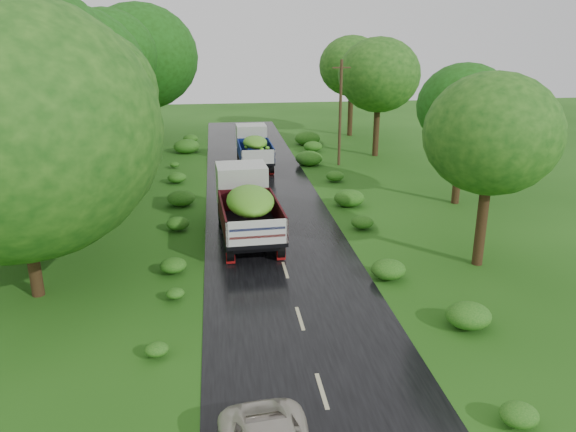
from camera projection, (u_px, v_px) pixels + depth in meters
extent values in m
plane|color=#1B490F|center=(322.00, 391.00, 15.19)|extent=(120.00, 120.00, 0.00)
cube|color=black|center=(296.00, 305.00, 19.88)|extent=(6.50, 80.00, 0.02)
cube|color=#BFB78C|center=(322.00, 391.00, 15.18)|extent=(0.12, 1.60, 0.00)
cube|color=#BFB78C|center=(300.00, 318.00, 18.94)|extent=(0.12, 1.60, 0.00)
cube|color=#BFB78C|center=(285.00, 270.00, 22.69)|extent=(0.12, 1.60, 0.00)
cube|color=#BFB78C|center=(275.00, 235.00, 26.45)|extent=(0.12, 1.60, 0.00)
cube|color=#BFB78C|center=(267.00, 209.00, 30.20)|extent=(0.12, 1.60, 0.00)
cube|color=#BFB78C|center=(261.00, 189.00, 33.96)|extent=(0.12, 1.60, 0.00)
cube|color=#BFB78C|center=(256.00, 173.00, 37.71)|extent=(0.12, 1.60, 0.00)
cube|color=#BFB78C|center=(252.00, 159.00, 41.47)|extent=(0.12, 1.60, 0.00)
cube|color=#BFB78C|center=(248.00, 148.00, 45.23)|extent=(0.12, 1.60, 0.00)
cube|color=#BFB78C|center=(246.00, 139.00, 48.98)|extent=(0.12, 1.60, 0.00)
cube|color=#BFB78C|center=(243.00, 131.00, 52.74)|extent=(0.12, 1.60, 0.00)
cube|color=black|center=(248.00, 224.00, 25.85)|extent=(2.21, 6.25, 0.31)
cylinder|color=black|center=(222.00, 214.00, 27.81)|extent=(0.36, 1.11, 1.09)
cylinder|color=black|center=(264.00, 211.00, 28.17)|extent=(0.36, 1.11, 1.09)
cylinder|color=black|center=(227.00, 240.00, 24.42)|extent=(0.36, 1.11, 1.09)
cylinder|color=black|center=(275.00, 237.00, 24.79)|extent=(0.36, 1.11, 1.09)
cylinder|color=black|center=(230.00, 249.00, 23.38)|extent=(0.36, 1.11, 1.09)
cylinder|color=black|center=(280.00, 246.00, 23.75)|extent=(0.36, 1.11, 1.09)
cube|color=maroon|center=(231.00, 258.00, 23.11)|extent=(0.37, 0.06, 0.49)
cube|color=maroon|center=(281.00, 255.00, 23.48)|extent=(0.37, 0.06, 0.49)
cube|color=silver|center=(242.00, 185.00, 27.76)|extent=(2.52, 2.20, 2.08)
cube|color=black|center=(251.00, 228.00, 24.71)|extent=(2.76, 4.83, 0.17)
cube|color=#400B11|center=(223.00, 216.00, 24.31)|extent=(0.34, 4.70, 1.04)
cube|color=#400B11|center=(278.00, 213.00, 24.72)|extent=(0.34, 4.70, 1.04)
cube|color=#400B11|center=(245.00, 199.00, 26.66)|extent=(2.51, 0.22, 1.04)
cube|color=silver|center=(257.00, 233.00, 22.37)|extent=(2.51, 0.22, 1.04)
ellipsoid|color=#3E8718|center=(250.00, 200.00, 24.30)|extent=(2.32, 4.05, 1.09)
cube|color=black|center=(254.00, 158.00, 39.17)|extent=(1.76, 5.45, 0.27)
cylinder|color=black|center=(239.00, 154.00, 40.94)|extent=(0.29, 0.97, 0.96)
cylinder|color=black|center=(264.00, 154.00, 41.20)|extent=(0.29, 0.97, 0.96)
cylinder|color=black|center=(242.00, 165.00, 37.94)|extent=(0.29, 0.97, 0.96)
cylinder|color=black|center=(270.00, 164.00, 38.20)|extent=(0.29, 0.97, 0.96)
cylinder|color=black|center=(243.00, 168.00, 37.01)|extent=(0.29, 0.97, 0.96)
cylinder|color=black|center=(271.00, 167.00, 37.27)|extent=(0.29, 0.97, 0.96)
cube|color=maroon|center=(244.00, 172.00, 36.77)|extent=(0.33, 0.04, 0.43)
cube|color=maroon|center=(272.00, 171.00, 37.03)|extent=(0.33, 0.04, 0.43)
cube|color=silver|center=(251.00, 137.00, 40.86)|extent=(2.16, 1.87, 1.83)
cube|color=black|center=(255.00, 158.00, 38.16)|extent=(2.29, 4.18, 0.15)
cube|color=navy|center=(240.00, 151.00, 37.84)|extent=(0.15, 4.14, 0.91)
cube|color=navy|center=(271.00, 150.00, 38.13)|extent=(0.15, 4.14, 0.91)
cube|color=navy|center=(253.00, 145.00, 39.89)|extent=(2.22, 0.12, 0.91)
cube|color=silver|center=(258.00, 157.00, 36.08)|extent=(2.22, 0.12, 0.91)
ellipsoid|color=#3E8718|center=(255.00, 142.00, 37.80)|extent=(1.92, 3.51, 0.96)
cylinder|color=#382616|center=(340.00, 114.00, 38.69)|extent=(0.21, 0.21, 7.26)
cube|color=#382616|center=(342.00, 68.00, 37.70)|extent=(1.27, 0.14, 0.09)
cylinder|color=black|center=(24.00, 205.00, 19.51)|extent=(0.45, 0.45, 6.96)
ellipsoid|color=#18450D|center=(12.00, 129.00, 18.66)|extent=(4.46, 4.46, 4.01)
cylinder|color=black|center=(7.00, 166.00, 23.28)|extent=(0.47, 0.47, 7.75)
cylinder|color=black|center=(93.00, 147.00, 28.42)|extent=(0.45, 0.45, 7.16)
ellipsoid|color=#18450D|center=(87.00, 92.00, 27.54)|extent=(3.73, 3.73, 3.35)
cylinder|color=black|center=(78.00, 125.00, 32.82)|extent=(0.47, 0.47, 7.72)
ellipsoid|color=#18450D|center=(72.00, 74.00, 31.88)|extent=(4.13, 4.13, 3.72)
cylinder|color=black|center=(114.00, 116.00, 36.44)|extent=(0.46, 0.46, 7.60)
ellipsoid|color=#18450D|center=(109.00, 71.00, 35.51)|extent=(3.12, 3.12, 2.81)
cylinder|color=black|center=(111.00, 100.00, 41.15)|extent=(0.48, 0.48, 8.43)
ellipsoid|color=#18450D|center=(106.00, 55.00, 40.12)|extent=(3.81, 3.81, 3.43)
cylinder|color=black|center=(142.00, 94.00, 47.18)|extent=(0.47, 0.47, 7.89)
ellipsoid|color=#18450D|center=(139.00, 57.00, 46.21)|extent=(4.39, 4.39, 3.95)
cylinder|color=black|center=(485.00, 192.00, 22.32)|extent=(0.43, 0.43, 6.20)
ellipsoid|color=#164912|center=(492.00, 134.00, 21.56)|extent=(3.25, 3.25, 2.92)
cylinder|color=black|center=(460.00, 149.00, 30.35)|extent=(0.43, 0.43, 6.10)
ellipsoid|color=#164912|center=(464.00, 106.00, 29.60)|extent=(3.16, 3.16, 2.85)
cylinder|color=black|center=(377.00, 111.00, 41.67)|extent=(0.44, 0.44, 6.81)
ellipsoid|color=#164912|center=(379.00, 75.00, 40.84)|extent=(3.46, 3.46, 3.12)
cylinder|color=black|center=(351.00, 97.00, 49.51)|extent=(0.45, 0.45, 6.91)
ellipsoid|color=#164912|center=(352.00, 66.00, 48.67)|extent=(3.39, 3.39, 3.05)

